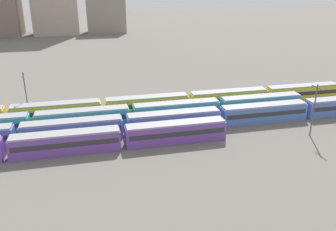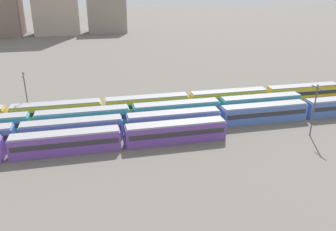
{
  "view_description": "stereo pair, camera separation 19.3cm",
  "coord_description": "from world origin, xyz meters",
  "px_view_note": "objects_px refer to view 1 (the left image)",
  "views": [
    {
      "loc": [
        19.97,
        -55.14,
        27.42
      ],
      "look_at": [
        34.71,
        7.8,
        2.04
      ],
      "focal_mm": 37.41,
      "sensor_mm": 36.0,
      "label": 1
    },
    {
      "loc": [
        20.16,
        -55.19,
        27.42
      ],
      "look_at": [
        34.71,
        7.8,
        2.04
      ],
      "focal_mm": 37.41,
      "sensor_mm": 36.0,
      "label": 2
    }
  ],
  "objects_px": {
    "train_track_1": "(174,121)",
    "train_track_2": "(131,114)",
    "train_track_0": "(66,142)",
    "catenary_pole_0": "(314,108)",
    "catenary_pole_1": "(26,93)",
    "train_track_3": "(189,101)"
  },
  "relations": [
    {
      "from": "train_track_1",
      "to": "train_track_2",
      "type": "bearing_deg",
      "value": 145.42
    },
    {
      "from": "train_track_0",
      "to": "catenary_pole_0",
      "type": "bearing_deg",
      "value": -4.09
    },
    {
      "from": "train_track_1",
      "to": "catenary_pole_1",
      "type": "xyz_separation_m",
      "value": [
        -28.17,
        13.38,
        3.52
      ]
    },
    {
      "from": "train_track_0",
      "to": "catenary_pole_1",
      "type": "height_order",
      "value": "catenary_pole_1"
    },
    {
      "from": "train_track_0",
      "to": "train_track_1",
      "type": "xyz_separation_m",
      "value": [
        19.82,
        5.2,
        0.0
      ]
    },
    {
      "from": "train_track_3",
      "to": "catenary_pole_0",
      "type": "height_order",
      "value": "catenary_pole_0"
    },
    {
      "from": "train_track_0",
      "to": "train_track_3",
      "type": "distance_m",
      "value": 30.23
    },
    {
      "from": "train_track_1",
      "to": "train_track_2",
      "type": "distance_m",
      "value": 9.16
    },
    {
      "from": "train_track_0",
      "to": "train_track_3",
      "type": "relative_size",
      "value": 0.5
    },
    {
      "from": "train_track_0",
      "to": "train_track_2",
      "type": "xyz_separation_m",
      "value": [
        12.28,
        10.4,
        0.0
      ]
    },
    {
      "from": "train_track_1",
      "to": "train_track_3",
      "type": "relative_size",
      "value": 0.83
    },
    {
      "from": "catenary_pole_1",
      "to": "catenary_pole_0",
      "type": "bearing_deg",
      "value": -22.53
    },
    {
      "from": "train_track_2",
      "to": "train_track_0",
      "type": "bearing_deg",
      "value": -139.73
    },
    {
      "from": "train_track_2",
      "to": "catenary_pole_0",
      "type": "xyz_separation_m",
      "value": [
        31.75,
        -13.55,
        3.61
      ]
    },
    {
      "from": "catenary_pole_1",
      "to": "train_track_2",
      "type": "bearing_deg",
      "value": -21.63
    },
    {
      "from": "train_track_3",
      "to": "catenary_pole_1",
      "type": "bearing_deg",
      "value": 175.03
    },
    {
      "from": "train_track_0",
      "to": "train_track_1",
      "type": "distance_m",
      "value": 20.49
    },
    {
      "from": "train_track_3",
      "to": "train_track_2",
      "type": "bearing_deg",
      "value": -159.11
    },
    {
      "from": "train_track_1",
      "to": "catenary_pole_0",
      "type": "relative_size",
      "value": 9.43
    },
    {
      "from": "catenary_pole_0",
      "to": "train_track_3",
      "type": "bearing_deg",
      "value": 134.04
    },
    {
      "from": "train_track_0",
      "to": "train_track_2",
      "type": "height_order",
      "value": "same"
    },
    {
      "from": "train_track_0",
      "to": "catenary_pole_0",
      "type": "xyz_separation_m",
      "value": [
        44.03,
        -3.15,
        3.61
      ]
    }
  ]
}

